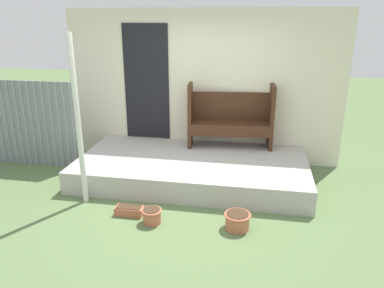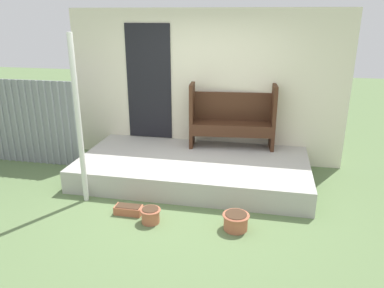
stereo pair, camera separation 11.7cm
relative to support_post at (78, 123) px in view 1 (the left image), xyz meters
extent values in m
plane|color=#5B7547|center=(1.33, 0.10, -1.15)|extent=(24.00, 24.00, 0.00)
cube|color=#B2AFA8|center=(1.35, 1.01, -0.97)|extent=(3.57, 1.82, 0.35)
cube|color=beige|center=(1.35, 1.95, 0.15)|extent=(4.77, 0.06, 2.60)
cube|color=black|center=(0.37, 1.91, 0.21)|extent=(0.80, 0.02, 2.00)
cylinder|color=gray|center=(-1.93, 1.12, -0.41)|extent=(0.04, 0.04, 1.47)
cylinder|color=gray|center=(-1.80, 1.12, -0.41)|extent=(0.04, 0.04, 1.47)
cylinder|color=gray|center=(-1.68, 1.12, -0.41)|extent=(0.04, 0.04, 1.47)
cylinder|color=gray|center=(-1.55, 1.12, -0.41)|extent=(0.04, 0.04, 1.47)
cylinder|color=gray|center=(-1.43, 1.12, -0.41)|extent=(0.04, 0.04, 1.47)
cylinder|color=gray|center=(-1.30, 1.12, -0.41)|extent=(0.04, 0.04, 1.47)
cylinder|color=gray|center=(-1.18, 1.12, -0.41)|extent=(0.04, 0.04, 1.47)
cylinder|color=gray|center=(-1.06, 1.12, -0.41)|extent=(0.04, 0.04, 1.47)
cylinder|color=gray|center=(-0.93, 1.12, -0.41)|extent=(0.04, 0.04, 1.47)
cylinder|color=gray|center=(-0.81, 1.12, -0.41)|extent=(0.04, 0.04, 1.47)
cylinder|color=gray|center=(-0.68, 1.12, -0.41)|extent=(0.04, 0.04, 1.47)
cylinder|color=silver|center=(0.00, 0.00, 0.00)|extent=(0.07, 0.07, 2.30)
cube|color=#422616|center=(1.20, 1.62, -0.26)|extent=(0.10, 0.40, 1.08)
cube|color=#422616|center=(2.54, 1.74, -0.26)|extent=(0.10, 0.40, 1.08)
cube|color=#422616|center=(1.87, 1.68, -0.39)|extent=(1.32, 0.52, 0.04)
cube|color=#422616|center=(1.89, 1.50, -0.49)|extent=(1.28, 0.15, 0.15)
cube|color=#422616|center=(1.86, 1.86, -0.13)|extent=(1.29, 0.16, 0.48)
cylinder|color=#B76647|center=(1.08, -0.40, -1.05)|extent=(0.23, 0.23, 0.19)
torus|color=#B76647|center=(1.08, -0.40, -0.97)|extent=(0.26, 0.26, 0.02)
cylinder|color=#422D1E|center=(1.08, -0.40, -0.96)|extent=(0.21, 0.21, 0.01)
cylinder|color=#B76647|center=(2.15, -0.34, -1.05)|extent=(0.29, 0.29, 0.20)
torus|color=#B76647|center=(2.15, -0.34, -0.96)|extent=(0.33, 0.33, 0.02)
cylinder|color=#422D1E|center=(2.15, -0.34, -0.94)|extent=(0.27, 0.27, 0.01)
cube|color=#B26042|center=(0.73, -0.25, -1.09)|extent=(0.36, 0.17, 0.11)
cube|color=#422D1E|center=(0.73, -0.25, -1.03)|extent=(0.32, 0.14, 0.01)
camera|label=1|loc=(2.32, -4.39, 1.36)|focal=35.00mm
camera|label=2|loc=(2.43, -4.37, 1.36)|focal=35.00mm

